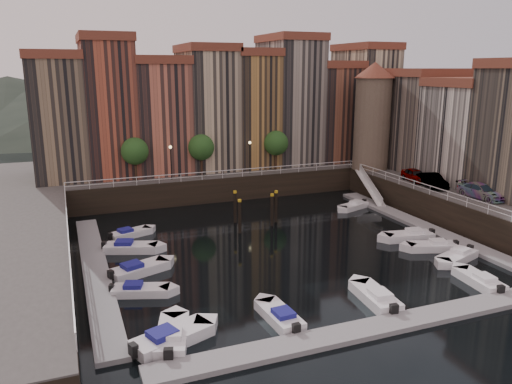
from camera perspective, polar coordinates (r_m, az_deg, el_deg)
name	(u,v)px	position (r m, az deg, el deg)	size (l,w,h in m)	color
ground	(275,243)	(47.18, 2.15, -5.89)	(200.00, 200.00, 0.00)	black
quay_far	(201,175)	(70.50, -6.27, 2.00)	(80.00, 20.00, 3.00)	black
dock_left	(96,270)	(42.74, -17.87, -8.50)	(2.00, 28.00, 0.35)	gray
dock_right	(422,225)	(54.57, 18.43, -3.65)	(2.00, 28.00, 0.35)	gray
dock_near	(382,326)	(33.56, 14.16, -14.65)	(30.00, 2.00, 0.35)	gray
mountains	(130,97)	(152.14, -14.18, 10.49)	(145.00, 100.00, 18.00)	#2D382D
far_terrace	(228,107)	(67.73, -3.18, 9.66)	(48.70, 10.30, 17.50)	#7E6950
right_terrace	(473,126)	(63.07, 23.60, 6.93)	(9.30, 24.30, 14.00)	#6E5F53
corner_tower	(372,114)	(67.11, 13.17, 8.63)	(5.20, 5.20, 13.80)	#6B5B4C
promenade_trees	(206,147)	(61.84, -5.69, 5.12)	(21.20, 3.20, 5.20)	black
street_lamps	(211,154)	(61.09, -5.11, 4.37)	(10.36, 0.36, 4.18)	black
railings	(256,193)	(50.40, -0.02, -0.07)	(36.08, 34.04, 0.52)	white
gangway	(370,186)	(63.10, 12.87, 0.70)	(2.78, 8.32, 3.73)	white
mooring_pilings	(256,211)	(51.80, -0.01, -2.13)	(5.18, 3.87, 3.78)	black
boat_left_0	(171,338)	(31.31, -9.74, -16.15)	(5.34, 3.54, 1.21)	white
boat_left_1	(140,290)	(37.87, -13.16, -10.88)	(4.39, 2.81, 0.99)	white
boat_left_2	(138,269)	(41.38, -13.32, -8.61)	(5.09, 3.36, 1.15)	white
boat_left_3	(130,247)	(46.43, -14.22, -6.16)	(4.99, 3.28, 1.13)	white
boat_left_4	(130,233)	(50.41, -14.24, -4.61)	(4.34, 2.80, 0.98)	white
boat_right_0	(457,257)	(46.32, 22.03, -6.85)	(4.75, 3.04, 1.07)	white
boat_right_1	(433,246)	(48.08, 19.54, -5.88)	(4.68, 2.93, 1.05)	white
boat_right_2	(410,236)	(50.20, 17.15, -4.82)	(5.06, 2.62, 1.13)	white
boat_right_4	(354,206)	(59.57, 11.11, -1.57)	(4.29, 2.77, 0.97)	white
boat_near_0	(172,336)	(31.55, -9.57, -15.92)	(3.08, 5.12, 1.15)	white
boat_near_1	(280,316)	(33.41, 2.76, -13.99)	(1.93, 4.65, 1.06)	white
boat_near_2	(376,297)	(36.76, 13.54, -11.60)	(2.24, 5.09, 1.15)	white
boat_near_3	(480,280)	(42.02, 24.21, -9.21)	(2.08, 4.68, 1.06)	white
car_a	(415,176)	(61.36, 17.72, 1.76)	(1.75, 4.36, 1.49)	gray
car_b	(432,181)	(58.84, 19.51, 1.15)	(1.64, 4.70, 1.55)	gray
car_c	(481,192)	(55.71, 24.36, -0.01)	(2.12, 5.21, 1.51)	gray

